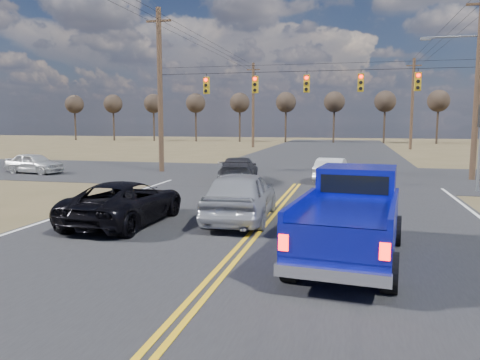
% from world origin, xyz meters
% --- Properties ---
extents(ground, '(160.00, 160.00, 0.00)m').
position_xyz_m(ground, '(0.00, 0.00, 0.00)').
color(ground, brown).
rests_on(ground, ground).
extents(road_main, '(14.00, 120.00, 0.02)m').
position_xyz_m(road_main, '(0.00, 10.00, 0.00)').
color(road_main, '#28282B').
rests_on(road_main, ground).
extents(road_cross, '(120.00, 12.00, 0.02)m').
position_xyz_m(road_cross, '(0.00, 18.00, 0.00)').
color(road_cross, '#28282B').
rests_on(road_cross, ground).
extents(signal_gantry, '(19.60, 4.83, 10.00)m').
position_xyz_m(signal_gantry, '(0.50, 17.79, 5.06)').
color(signal_gantry, '#473323').
rests_on(signal_gantry, ground).
extents(utility_poles, '(19.60, 58.32, 10.00)m').
position_xyz_m(utility_poles, '(0.00, 17.00, 5.23)').
color(utility_poles, '#473323').
rests_on(utility_poles, ground).
extents(treeline, '(87.00, 117.80, 7.40)m').
position_xyz_m(treeline, '(0.00, 26.96, 5.70)').
color(treeline, '#33261C').
rests_on(treeline, ground).
extents(pickup_truck, '(2.64, 5.64, 2.05)m').
position_xyz_m(pickup_truck, '(2.65, 1.50, 0.99)').
color(pickup_truck, black).
rests_on(pickup_truck, ground).
extents(silver_suv, '(2.22, 4.93, 1.64)m').
position_xyz_m(silver_suv, '(-0.80, 5.01, 0.82)').
color(silver_suv, '#A1A3A9').
rests_on(silver_suv, ground).
extents(black_suv, '(2.38, 4.91, 1.35)m').
position_xyz_m(black_suv, '(-4.19, 3.76, 0.67)').
color(black_suv, black).
rests_on(black_suv, ground).
extents(white_car_queue, '(1.78, 3.99, 1.27)m').
position_xyz_m(white_car_queue, '(1.64, 15.50, 0.64)').
color(white_car_queue, silver).
rests_on(white_car_queue, ground).
extents(dgrey_car_queue, '(2.48, 4.76, 1.32)m').
position_xyz_m(dgrey_car_queue, '(-3.10, 14.23, 0.66)').
color(dgrey_car_queue, '#2F2F34').
rests_on(dgrey_car_queue, ground).
extents(cross_car_west, '(2.04, 3.89, 1.26)m').
position_xyz_m(cross_car_west, '(-16.12, 15.22, 0.63)').
color(cross_car_west, beige).
rests_on(cross_car_west, ground).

